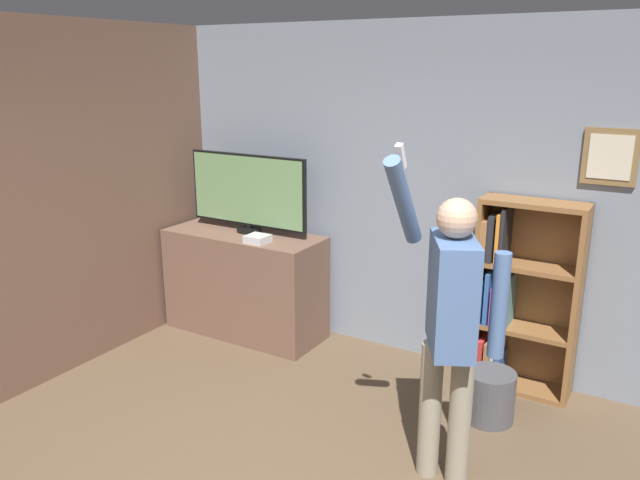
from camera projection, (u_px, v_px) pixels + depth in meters
The scene contains 8 objects.
wall_back at pixel (457, 200), 4.82m from camera, with size 7.06×0.09×2.70m.
wall_side_brick at pixel (90, 196), 4.96m from camera, with size 0.06×4.27×2.70m.
tv_ledge at pixel (245, 283), 5.60m from camera, with size 1.43×0.57×0.93m.
television at pixel (248, 192), 5.44m from camera, with size 1.19×0.22×0.69m.
game_console at pixel (258, 239), 5.19m from camera, with size 0.18×0.18×0.06m.
bookshelf at pixel (515, 299), 4.59m from camera, with size 0.73×0.28×1.45m.
person at pixel (450, 316), 3.43m from camera, with size 0.60×0.58×1.99m.
waste_bin at pixel (490, 396), 4.27m from camera, with size 0.34×0.34×0.35m.
Camera 1 is at (1.50, -1.91, 2.38)m, focal length 35.00 mm.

